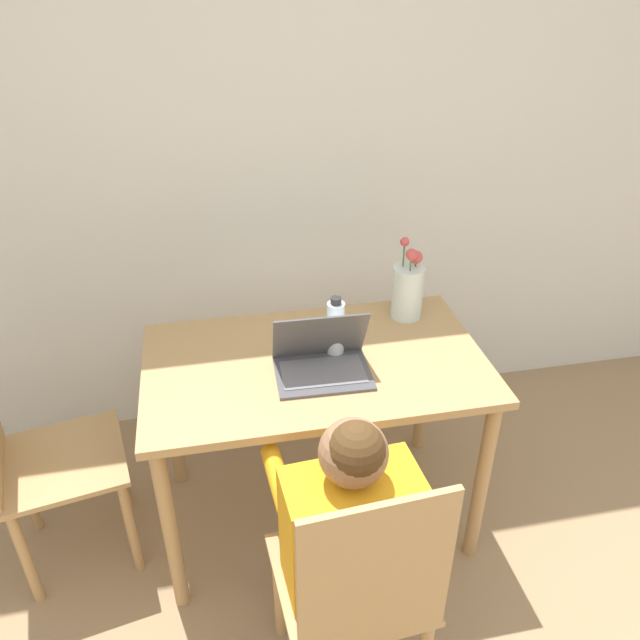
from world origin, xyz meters
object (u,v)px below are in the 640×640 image
water_bottle (336,328)px  chair_occupied (357,591)px  person_seated (345,517)px  flower_vase (408,289)px  laptop (322,358)px  chair_spare (10,427)px

water_bottle → chair_occupied: bearing=-97.7°
person_seated → flower_vase: size_ratio=3.18×
chair_occupied → water_bottle: water_bottle is taller
chair_occupied → water_bottle: 0.82m
flower_vase → water_bottle: (-0.32, -0.20, -0.01)m
water_bottle → laptop: bearing=-127.1°
laptop → flower_vase: bearing=38.3°
chair_spare → person_seated: (0.97, -0.57, -0.00)m
person_seated → flower_vase: flower_vase is taller
chair_spare → person_seated: bearing=-131.1°
person_seated → laptop: bearing=-98.6°
chair_occupied → laptop: bearing=-97.0°
chair_occupied → laptop: laptop is taller
chair_spare → flower_vase: (1.39, 0.24, 0.23)m
person_seated → water_bottle: (0.11, 0.61, 0.22)m
laptop → water_bottle: 0.12m
chair_occupied → chair_spare: 1.20m
chair_occupied → chair_spare: (-0.97, 0.69, 0.15)m
chair_occupied → water_bottle: size_ratio=4.25×
chair_spare → person_seated: person_seated is taller
chair_spare → laptop: laptop is taller
chair_spare → water_bottle: water_bottle is taller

